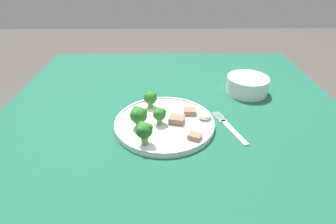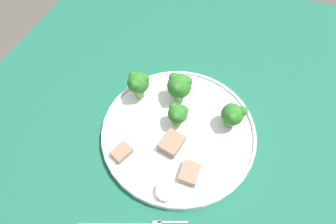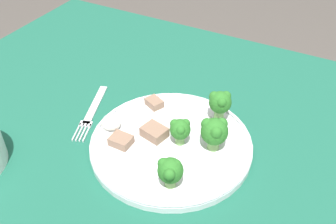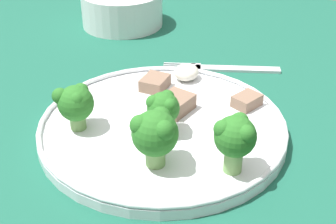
% 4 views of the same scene
% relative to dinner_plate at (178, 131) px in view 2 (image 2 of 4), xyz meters
% --- Properties ---
extents(table, '(1.11, 1.07, 0.74)m').
position_rel_dinner_plate_xyz_m(table, '(0.03, 0.09, -0.11)').
color(table, '#195642').
rests_on(table, ground_plane).
extents(dinner_plate, '(0.29, 0.29, 0.02)m').
position_rel_dinner_plate_xyz_m(dinner_plate, '(0.00, 0.00, 0.00)').
color(dinner_plate, white).
rests_on(dinner_plate, table).
extents(broccoli_floret_near_rim_left, '(0.04, 0.04, 0.05)m').
position_rel_dinner_plate_xyz_m(broccoli_floret_near_rim_left, '(-0.01, -0.01, 0.03)').
color(broccoli_floret_near_rim_left, '#709E56').
rests_on(broccoli_floret_near_rim_left, dinner_plate).
extents(broccoli_floret_center_left, '(0.04, 0.04, 0.05)m').
position_rel_dinner_plate_xyz_m(broccoli_floret_center_left, '(-0.04, 0.09, 0.04)').
color(broccoli_floret_center_left, '#709E56').
rests_on(broccoli_floret_center_left, dinner_plate).
extents(broccoli_floret_back_left, '(0.05, 0.05, 0.06)m').
position_rel_dinner_plate_xyz_m(broccoli_floret_back_left, '(-0.07, -0.02, 0.04)').
color(broccoli_floret_back_left, '#709E56').
rests_on(broccoli_floret_back_left, dinner_plate).
extents(broccoli_floret_front_left, '(0.04, 0.04, 0.06)m').
position_rel_dinner_plate_xyz_m(broccoli_floret_front_left, '(-0.05, -0.10, 0.04)').
color(broccoli_floret_front_left, '#709E56').
rests_on(broccoli_floret_front_left, dinner_plate).
extents(meat_slice_front_slice, '(0.04, 0.04, 0.01)m').
position_rel_dinner_plate_xyz_m(meat_slice_front_slice, '(0.08, -0.08, 0.01)').
color(meat_slice_front_slice, '#846651').
rests_on(meat_slice_front_slice, dinner_plate).
extents(meat_slice_middle_slice, '(0.04, 0.03, 0.02)m').
position_rel_dinner_plate_xyz_m(meat_slice_middle_slice, '(0.08, 0.04, 0.01)').
color(meat_slice_middle_slice, '#846651').
rests_on(meat_slice_middle_slice, dinner_plate).
extents(meat_slice_rear_slice, '(0.05, 0.04, 0.02)m').
position_rel_dinner_plate_xyz_m(meat_slice_rear_slice, '(0.03, -0.00, 0.01)').
color(meat_slice_rear_slice, '#846651').
rests_on(meat_slice_rear_slice, dinner_plate).
extents(sauce_dollop, '(0.04, 0.03, 0.02)m').
position_rel_dinner_plate_xyz_m(sauce_dollop, '(0.12, 0.02, 0.01)').
color(sauce_dollop, silver).
rests_on(sauce_dollop, dinner_plate).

